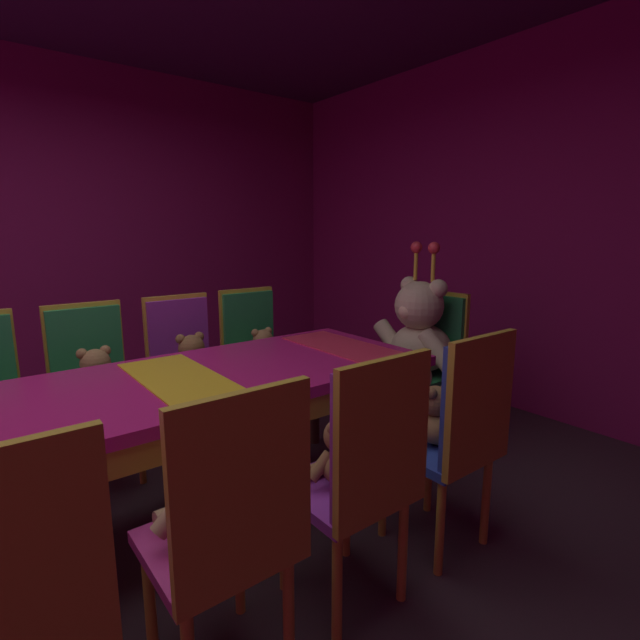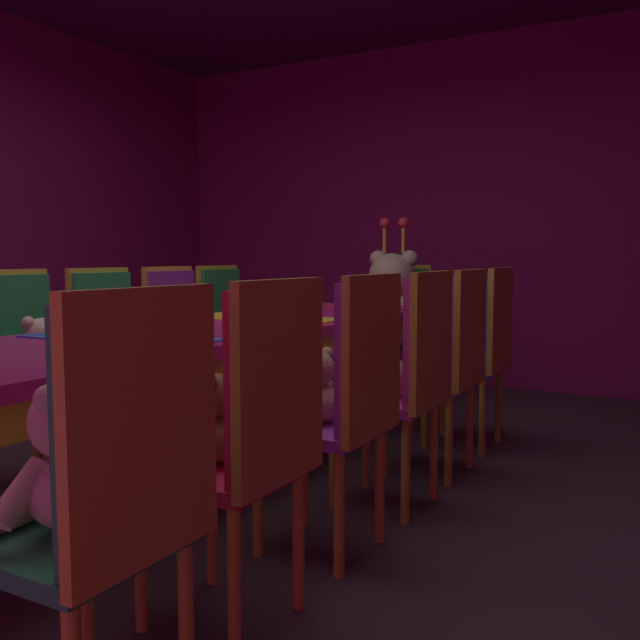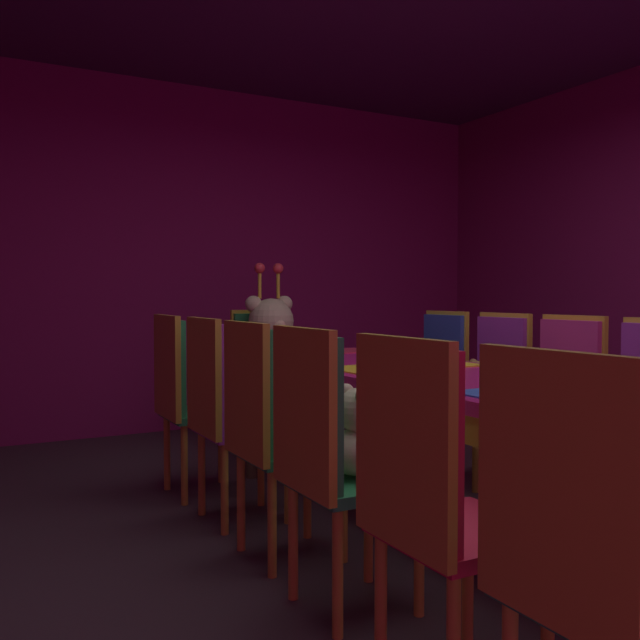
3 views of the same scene
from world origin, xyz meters
name	(u,v)px [view 3 (image 3 of 3)]	position (x,y,z in m)	size (l,w,h in m)	color
ground_plane	(469,547)	(0.00, 0.00, 0.00)	(7.90, 7.90, 0.00)	#3F2D38
wall_back	(214,258)	(0.00, 3.20, 1.40)	(5.20, 0.12, 2.80)	#8C1959
banquet_table	(470,396)	(0.00, 0.00, 0.66)	(0.90, 3.35, 0.75)	#C61E72
chair_left_0	(581,539)	(-0.84, -1.31, 0.60)	(0.42, 0.41, 0.98)	#268C4C
teddy_left_0	(628,538)	(-0.70, -1.31, 0.57)	(0.22, 0.28, 0.27)	olive
chair_left_1	(426,482)	(-0.86, -0.82, 0.60)	(0.42, 0.41, 0.98)	red
chair_left_2	(323,442)	(-0.86, -0.25, 0.60)	(0.42, 0.41, 0.98)	#268C4C
teddy_left_2	(360,438)	(-0.71, -0.25, 0.60)	(0.26, 0.34, 0.32)	beige
chair_left_3	(264,417)	(-0.84, 0.28, 0.60)	(0.42, 0.41, 0.98)	#268C4C
teddy_left_3	(296,415)	(-0.70, 0.28, 0.59)	(0.26, 0.33, 0.31)	#9E7247
chair_left_4	(219,399)	(-0.84, 0.82, 0.60)	(0.42, 0.41, 0.98)	purple
teddy_left_4	(248,397)	(-0.69, 0.82, 0.59)	(0.26, 0.34, 0.32)	olive
chair_left_5	(181,387)	(-0.86, 1.34, 0.60)	(0.42, 0.41, 0.98)	#268C4C
teddy_left_5	(207,389)	(-0.72, 1.34, 0.58)	(0.23, 0.29, 0.28)	#9E7247
teddy_right_2	(631,412)	(0.71, -0.25, 0.57)	(0.22, 0.28, 0.26)	tan
chair_right_3	(563,389)	(0.86, 0.28, 0.60)	(0.42, 0.41, 0.98)	#CC338C
teddy_right_3	(542,391)	(0.72, 0.28, 0.60)	(0.27, 0.35, 0.33)	tan
chair_right_4	(495,379)	(0.87, 0.79, 0.60)	(0.42, 0.41, 0.98)	purple
teddy_right_4	(476,385)	(0.73, 0.79, 0.57)	(0.21, 0.27, 0.26)	olive
chair_right_5	(437,370)	(0.87, 1.33, 0.60)	(0.42, 0.41, 0.98)	#2D47B2
teddy_right_5	(420,375)	(0.72, 1.33, 0.57)	(0.22, 0.29, 0.27)	olive
throne_chair	(262,364)	(0.00, 2.22, 0.60)	(0.41, 0.42, 0.98)	#268C4C
king_teddy_bear	(272,347)	(0.00, 2.05, 0.73)	(0.67, 0.51, 0.85)	beige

